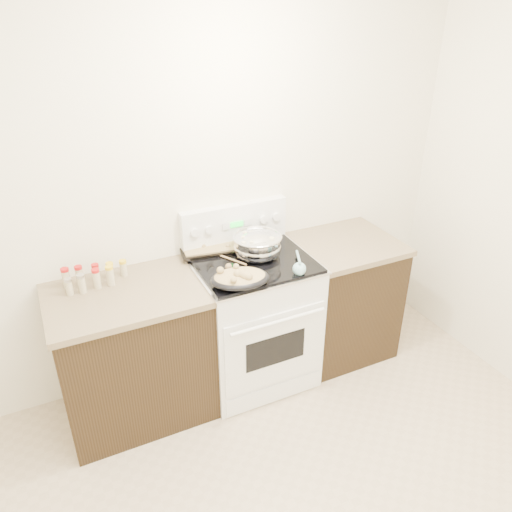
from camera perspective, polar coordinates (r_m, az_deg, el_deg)
room_shell at (r=1.64m, az=9.59°, el=-1.04°), size 4.10×3.60×2.75m
counter_left at (r=3.31m, az=-13.79°, el=-10.75°), size 0.93×0.67×0.92m
counter_right at (r=3.82m, az=9.58°, el=-4.55°), size 0.73×0.67×0.92m
kitchen_range at (r=3.48m, az=-0.39°, el=-7.05°), size 0.78×0.73×1.22m
mixing_bowl at (r=3.26m, az=0.15°, el=1.18°), size 0.33×0.33×0.19m
roasting_pan at (r=2.95m, az=-1.86°, el=-2.49°), size 0.40×0.32×0.11m
baking_sheet at (r=3.40m, az=-5.36°, el=1.14°), size 0.44×0.34×0.06m
wooden_spoon at (r=3.18m, az=-3.08°, el=-0.90°), size 0.14×0.24×0.04m
blue_ladle at (r=3.10m, az=4.96°, el=-1.33°), size 0.16×0.27×0.10m
spice_jars at (r=3.14m, az=-18.21°, el=-2.23°), size 0.38×0.15×0.13m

